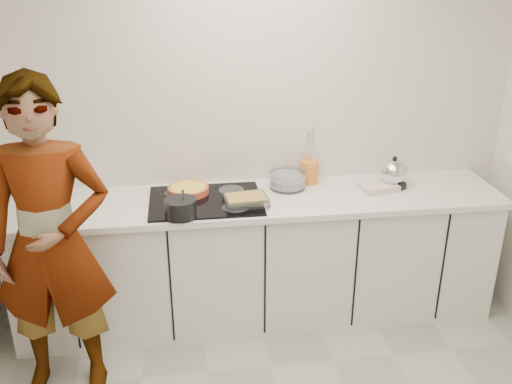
{
  "coord_description": "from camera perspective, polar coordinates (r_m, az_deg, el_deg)",
  "views": [
    {
      "loc": [
        -0.48,
        -2.11,
        2.41
      ],
      "look_at": [
        -0.05,
        1.05,
        1.05
      ],
      "focal_mm": 40.0,
      "sensor_mm": 36.0,
      "label": 1
    }
  ],
  "objects": [
    {
      "name": "wall_back",
      "position": [
        3.91,
        -0.35,
        6.57
      ],
      "size": [
        3.6,
        0.0,
        2.6
      ],
      "primitive_type": "cube",
      "color": "silver",
      "rests_on": "ground"
    },
    {
      "name": "base_cabinets",
      "position": [
        3.96,
        0.28,
        -6.87
      ],
      "size": [
        3.2,
        0.58,
        0.87
      ],
      "primitive_type": "cube",
      "color": "silver",
      "rests_on": "floor"
    },
    {
      "name": "countertop",
      "position": [
        3.75,
        0.29,
        -0.84
      ],
      "size": [
        3.24,
        0.64,
        0.04
      ],
      "primitive_type": "cube",
      "color": "white",
      "rests_on": "base_cabinets"
    },
    {
      "name": "hob",
      "position": [
        3.69,
        -5.05,
        -0.87
      ],
      "size": [
        0.72,
        0.54,
        0.01
      ],
      "primitive_type": "cube",
      "color": "black",
      "rests_on": "countertop"
    },
    {
      "name": "tart_dish",
      "position": [
        3.8,
        -6.79,
        0.26
      ],
      "size": [
        0.31,
        0.31,
        0.04
      ],
      "color": "#C04E34",
      "rests_on": "hob"
    },
    {
      "name": "saucepan",
      "position": [
        3.47,
        -7.55,
        -1.55
      ],
      "size": [
        0.24,
        0.24,
        0.18
      ],
      "color": "black",
      "rests_on": "hob"
    },
    {
      "name": "baking_dish",
      "position": [
        3.61,
        -1.03,
        -0.77
      ],
      "size": [
        0.29,
        0.23,
        0.05
      ],
      "color": "silver",
      "rests_on": "hob"
    },
    {
      "name": "mixing_bowl",
      "position": [
        3.88,
        3.17,
        1.15
      ],
      "size": [
        0.31,
        0.31,
        0.11
      ],
      "color": "silver",
      "rests_on": "countertop"
    },
    {
      "name": "tea_towel",
      "position": [
        3.95,
        12.14,
        0.5
      ],
      "size": [
        0.27,
        0.22,
        0.04
      ],
      "primitive_type": "cube",
      "rotation": [
        0.0,
        0.0,
        0.21
      ],
      "color": "white",
      "rests_on": "countertop"
    },
    {
      "name": "kettle",
      "position": [
        4.0,
        13.57,
        1.8
      ],
      "size": [
        0.2,
        0.2,
        0.22
      ],
      "color": "black",
      "rests_on": "countertop"
    },
    {
      "name": "utensil_crock",
      "position": [
        3.98,
        5.34,
        2.04
      ],
      "size": [
        0.15,
        0.15,
        0.16
      ],
      "primitive_type": "cylinder",
      "rotation": [
        0.0,
        0.0,
        -0.17
      ],
      "color": "orange",
      "rests_on": "countertop"
    },
    {
      "name": "cook",
      "position": [
        3.3,
        -19.82,
        -4.95
      ],
      "size": [
        0.7,
        0.48,
        1.87
      ],
      "primitive_type": "imported",
      "rotation": [
        0.0,
        0.0,
        -0.05
      ],
      "color": "silver",
      "rests_on": "floor"
    }
  ]
}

